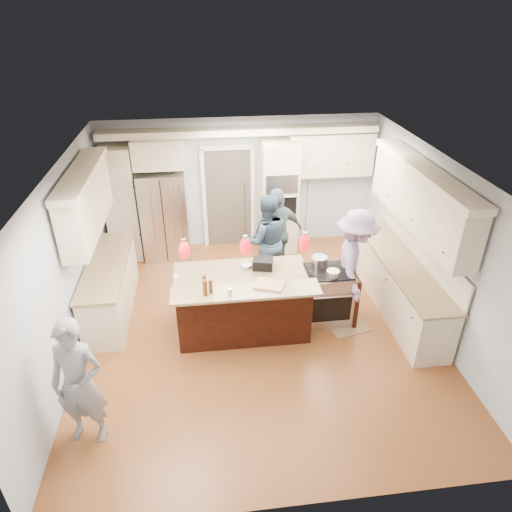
{
  "coord_description": "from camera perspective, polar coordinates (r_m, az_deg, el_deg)",
  "views": [
    {
      "loc": [
        -0.76,
        -5.8,
        4.7
      ],
      "look_at": [
        0.0,
        0.35,
        1.15
      ],
      "focal_mm": 32.0,
      "sensor_mm": 36.0,
      "label": 1
    }
  ],
  "objects": [
    {
      "name": "room_shell",
      "position": [
        6.52,
        0.38,
        3.58
      ],
      "size": [
        5.54,
        6.04,
        2.72
      ],
      "color": "#B2BCC6",
      "rests_on": "ground"
    },
    {
      "name": "floor_rug",
      "position": [
        7.83,
        10.53,
        -7.61
      ],
      "size": [
        0.84,
        1.06,
        0.01
      ],
      "primitive_type": "cube",
      "rotation": [
        0.0,
        0.0,
        0.24
      ],
      "color": "olive",
      "rests_on": "ground"
    },
    {
      "name": "beer_bottle_a",
      "position": [
        6.31,
        -5.69,
        -3.8
      ],
      "size": [
        0.07,
        0.07,
        0.21
      ],
      "primitive_type": "cylinder",
      "rotation": [
        0.0,
        0.0,
        -0.32
      ],
      "color": "#4E260D",
      "rests_on": "kitchen_island"
    },
    {
      "name": "right_counter_run",
      "position": [
        7.8,
        18.18,
        0.31
      ],
      "size": [
        0.64,
        3.1,
        2.51
      ],
      "color": "beige",
      "rests_on": "ground"
    },
    {
      "name": "pot_small",
      "position": [
        7.14,
        9.6,
        -2.17
      ],
      "size": [
        0.2,
        0.2,
        0.1
      ],
      "primitive_type": "cylinder",
      "color": "#B7B7BC",
      "rests_on": "island_range"
    },
    {
      "name": "left_cabinets",
      "position": [
        7.73,
        -18.73,
        -0.06
      ],
      "size": [
        0.64,
        2.3,
        2.51
      ],
      "color": "beige",
      "rests_on": "ground"
    },
    {
      "name": "beer_bottle_c",
      "position": [
        6.39,
        -6.45,
        -3.32
      ],
      "size": [
        0.06,
        0.06,
        0.22
      ],
      "primitive_type": "cylinder",
      "rotation": [
        0.0,
        0.0,
        -0.13
      ],
      "color": "#4E260D",
      "rests_on": "kitchen_island"
    },
    {
      "name": "cutting_board",
      "position": [
        6.47,
        1.66,
        -3.62
      ],
      "size": [
        0.48,
        0.42,
        0.03
      ],
      "primitive_type": "cube",
      "rotation": [
        0.0,
        0.0,
        -0.36
      ],
      "color": "tan",
      "rests_on": "kitchen_island"
    },
    {
      "name": "beer_bottle_b",
      "position": [
        6.25,
        -6.39,
        -3.99
      ],
      "size": [
        0.07,
        0.07,
        0.25
      ],
      "primitive_type": "cylinder",
      "rotation": [
        0.0,
        0.0,
        -0.2
      ],
      "color": "#4E260D",
      "rests_on": "kitchen_island"
    },
    {
      "name": "person_bar_end",
      "position": [
        5.76,
        -21.25,
        -14.62
      ],
      "size": [
        0.69,
        0.52,
        1.71
      ],
      "primitive_type": "imported",
      "rotation": [
        0.0,
        0.0,
        -0.18
      ],
      "color": "slate",
      "rests_on": "ground"
    },
    {
      "name": "island_range",
      "position": [
        7.56,
        8.99,
        -4.79
      ],
      "size": [
        0.82,
        0.71,
        0.92
      ],
      "color": "#B7B7BC",
      "rests_on": "ground"
    },
    {
      "name": "ground_plane",
      "position": [
        7.5,
        0.33,
        -8.97
      ],
      "size": [
        6.0,
        6.0,
        0.0
      ],
      "primitive_type": "plane",
      "color": "brown",
      "rests_on": "ground"
    },
    {
      "name": "kitchen_island",
      "position": [
        7.25,
        -1.69,
        -5.77
      ],
      "size": [
        2.1,
        1.46,
        1.12
      ],
      "color": "black",
      "rests_on": "ground"
    },
    {
      "name": "water_bottle",
      "position": [
        6.35,
        -9.85,
        -3.51
      ],
      "size": [
        0.06,
        0.06,
        0.27
      ],
      "primitive_type": "cylinder",
      "rotation": [
        0.0,
        0.0,
        -0.01
      ],
      "color": "silver",
      "rests_on": "kitchen_island"
    },
    {
      "name": "back_upper_cabinets",
      "position": [
        9.08,
        -6.65,
        10.11
      ],
      "size": [
        5.3,
        0.61,
        2.54
      ],
      "color": "beige",
      "rests_on": "ground"
    },
    {
      "name": "oven_column",
      "position": [
        9.31,
        2.86,
        7.34
      ],
      "size": [
        0.72,
        0.69,
        2.3
      ],
      "color": "beige",
      "rests_on": "ground"
    },
    {
      "name": "person_far_right",
      "position": [
        8.43,
        2.67,
        2.81
      ],
      "size": [
        1.11,
        0.75,
        1.76
      ],
      "primitive_type": "imported",
      "rotation": [
        0.0,
        0.0,
        3.48
      ],
      "color": "#415B5C",
      "rests_on": "ground"
    },
    {
      "name": "person_far_left",
      "position": [
        8.17,
        1.28,
        1.92
      ],
      "size": [
        0.9,
        0.72,
        1.76
      ],
      "primitive_type": "imported",
      "rotation": [
        0.0,
        0.0,
        3.21
      ],
      "color": "#2C4256",
      "rests_on": "ground"
    },
    {
      "name": "drink_can",
      "position": [
        6.27,
        -3.26,
        -4.49
      ],
      "size": [
        0.07,
        0.07,
        0.11
      ],
      "primitive_type": "cylinder",
      "rotation": [
        0.0,
        0.0,
        -0.36
      ],
      "color": "#B7B7BC",
      "rests_on": "kitchen_island"
    },
    {
      "name": "pendant_lights",
      "position": [
        6.05,
        -1.35,
        1.22
      ],
      "size": [
        1.75,
        0.15,
        1.03
      ],
      "color": "black",
      "rests_on": "ground"
    },
    {
      "name": "refrigerator",
      "position": [
        9.29,
        -11.33,
        5.05
      ],
      "size": [
        0.9,
        0.7,
        1.8
      ],
      "primitive_type": "cube",
      "color": "#B7B7BC",
      "rests_on": "ground"
    },
    {
      "name": "pot_large",
      "position": [
        7.39,
        7.94,
        -0.61
      ],
      "size": [
        0.25,
        0.25,
        0.15
      ],
      "primitive_type": "cylinder",
      "color": "#B7B7BC",
      "rests_on": "island_range"
    },
    {
      "name": "person_range_side",
      "position": [
        7.55,
        12.19,
        -0.93
      ],
      "size": [
        0.96,
        1.33,
        1.85
      ],
      "primitive_type": "imported",
      "rotation": [
        0.0,
        0.0,
        1.32
      ],
      "color": "#947BA6",
      "rests_on": "ground"
    }
  ]
}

